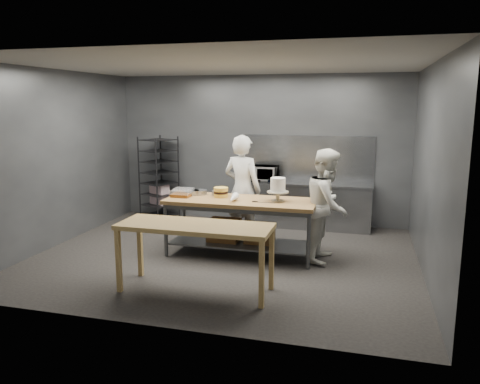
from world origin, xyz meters
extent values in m
plane|color=black|center=(0.00, 0.00, 0.00)|extent=(6.00, 6.00, 0.00)
cube|color=#4C4F54|center=(0.00, 2.50, 1.50)|extent=(6.00, 0.04, 3.00)
cube|color=olive|center=(0.23, 0.16, 0.89)|extent=(2.40, 0.90, 0.06)
cube|color=#47494C|center=(0.23, 0.16, 0.20)|extent=(2.25, 0.75, 0.03)
cylinder|color=#47494C|center=(-0.91, -0.23, 0.43)|extent=(0.06, 0.06, 0.86)
cylinder|color=#47494C|center=(-0.91, 0.55, 0.43)|extent=(0.06, 0.06, 0.86)
cylinder|color=#47494C|center=(1.37, -0.23, 0.43)|extent=(0.06, 0.06, 0.86)
cylinder|color=#47494C|center=(1.37, 0.55, 0.43)|extent=(0.06, 0.06, 0.86)
cube|color=brown|center=(-0.06, 0.19, 0.39)|extent=(0.50, 0.40, 0.35)
cube|color=brown|center=(0.52, 0.24, 0.36)|extent=(0.45, 0.38, 0.30)
cube|color=olive|center=(0.04, -1.42, 0.87)|extent=(2.00, 0.70, 0.06)
cube|color=olive|center=(-0.91, -1.72, 0.42)|extent=(0.06, 0.06, 0.84)
cube|color=olive|center=(-0.91, -1.12, 0.42)|extent=(0.06, 0.06, 0.84)
cube|color=olive|center=(0.99, -1.72, 0.42)|extent=(0.06, 0.06, 0.84)
cube|color=olive|center=(0.99, -1.12, 0.42)|extent=(0.06, 0.06, 0.84)
cube|color=slate|center=(1.00, 2.18, 0.88)|extent=(2.60, 0.60, 0.04)
cube|color=slate|center=(1.00, 2.18, 0.43)|extent=(2.56, 0.56, 0.86)
cube|color=slate|center=(1.00, 2.48, 1.35)|extent=(2.60, 0.02, 0.90)
cube|color=black|center=(-2.09, 2.10, 0.88)|extent=(0.81, 0.84, 1.75)
cube|color=white|center=(-2.09, 2.10, 0.54)|extent=(0.44, 0.37, 0.45)
imported|color=white|center=(0.07, 0.86, 0.95)|extent=(0.79, 0.62, 1.90)
imported|color=silver|center=(1.58, 0.29, 0.88)|extent=(0.76, 0.92, 1.75)
imported|color=black|center=(0.17, 2.18, 1.05)|extent=(0.54, 0.37, 0.30)
cylinder|color=#A8A086|center=(0.82, 0.18, 0.93)|extent=(0.20, 0.20, 0.02)
cylinder|color=#A8A086|center=(0.82, 0.18, 1.00)|extent=(0.06, 0.06, 0.12)
cylinder|color=#A8A086|center=(0.82, 0.18, 1.07)|extent=(0.34, 0.34, 0.02)
cylinder|color=white|center=(0.82, 0.18, 1.19)|extent=(0.23, 0.23, 0.21)
cylinder|color=gold|center=(-0.14, 0.27, 0.95)|extent=(0.23, 0.23, 0.06)
cylinder|color=black|center=(-0.14, 0.27, 1.00)|extent=(0.23, 0.23, 0.04)
cylinder|color=gold|center=(-0.14, 0.27, 1.05)|extent=(0.23, 0.23, 0.06)
cylinder|color=gray|center=(-0.54, 0.39, 0.96)|extent=(0.24, 0.24, 0.07)
cylinder|color=gray|center=(-0.21, 0.42, 0.96)|extent=(0.26, 0.26, 0.07)
cylinder|color=gray|center=(-0.67, 0.33, 0.96)|extent=(0.26, 0.26, 0.07)
cone|color=white|center=(0.17, -0.07, 0.98)|extent=(0.14, 0.39, 0.12)
cube|color=slate|center=(0.68, 0.02, 0.92)|extent=(0.28, 0.02, 0.00)
cube|color=black|center=(0.50, 0.02, 0.93)|extent=(0.09, 0.02, 0.02)
cube|color=brown|center=(-0.77, 0.10, 0.95)|extent=(0.30, 0.20, 0.05)
cube|color=silver|center=(-0.77, 0.10, 1.00)|extent=(0.31, 0.21, 0.06)
cube|color=brown|center=(-0.80, 0.30, 0.95)|extent=(0.30, 0.20, 0.05)
cube|color=silver|center=(-0.80, 0.30, 1.00)|extent=(0.31, 0.21, 0.06)
camera|label=1|loc=(2.13, -6.89, 2.43)|focal=35.00mm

